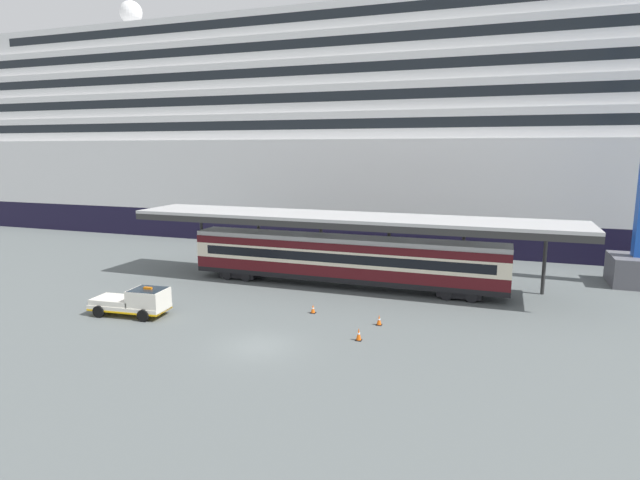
{
  "coord_description": "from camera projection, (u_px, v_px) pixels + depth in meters",
  "views": [
    {
      "loc": [
        12.51,
        -25.02,
        10.99
      ],
      "look_at": [
        0.23,
        9.71,
        4.5
      ],
      "focal_mm": 29.09,
      "sensor_mm": 36.0,
      "label": 1
    }
  ],
  "objects": [
    {
      "name": "ground_plane",
      "position": [
        259.0,
        346.0,
        29.24
      ],
      "size": [
        400.0,
        400.0,
        0.0
      ],
      "primitive_type": "plane",
      "color": "#585F5F"
    },
    {
      "name": "cruise_ship",
      "position": [
        363.0,
        139.0,
        70.18
      ],
      "size": [
        131.27,
        30.09,
        36.01
      ],
      "color": "black",
      "rests_on": "ground"
    },
    {
      "name": "platform_canopy",
      "position": [
        346.0,
        219.0,
        41.32
      ],
      "size": [
        36.01,
        5.83,
        5.76
      ],
      "color": "#B5B5B5",
      "rests_on": "ground"
    },
    {
      "name": "train_carriage",
      "position": [
        344.0,
        259.0,
        41.45
      ],
      "size": [
        25.33,
        2.81,
        4.11
      ],
      "color": "black",
      "rests_on": "ground"
    },
    {
      "name": "service_truck",
      "position": [
        136.0,
        301.0,
        34.49
      ],
      "size": [
        5.35,
        2.59,
        2.02
      ],
      "color": "silver",
      "rests_on": "ground"
    },
    {
      "name": "traffic_cone_near",
      "position": [
        313.0,
        309.0,
        35.1
      ],
      "size": [
        0.36,
        0.36,
        0.6
      ],
      "color": "black",
      "rests_on": "ground"
    },
    {
      "name": "traffic_cone_mid",
      "position": [
        379.0,
        320.0,
        32.7
      ],
      "size": [
        0.36,
        0.36,
        0.67
      ],
      "color": "black",
      "rests_on": "ground"
    },
    {
      "name": "traffic_cone_far",
      "position": [
        359.0,
        334.0,
        30.07
      ],
      "size": [
        0.36,
        0.36,
        0.75
      ],
      "color": "black",
      "rests_on": "ground"
    }
  ]
}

